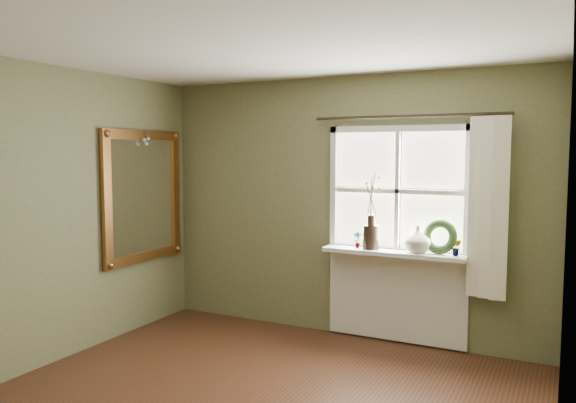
% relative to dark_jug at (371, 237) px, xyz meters
% --- Properties ---
extents(ceiling, '(4.50, 4.50, 0.00)m').
position_rel_dark_jug_xyz_m(ceiling, '(-0.33, -2.12, 1.56)').
color(ceiling, silver).
rests_on(ceiling, ground).
extents(wall_back, '(4.00, 0.10, 2.60)m').
position_rel_dark_jug_xyz_m(wall_back, '(-0.33, 0.18, 0.26)').
color(wall_back, '#676844').
rests_on(wall_back, ground).
extents(wall_left, '(0.10, 4.50, 2.60)m').
position_rel_dark_jug_xyz_m(wall_left, '(-2.38, -2.12, 0.26)').
color(wall_left, '#676844').
rests_on(wall_left, ground).
extents(wall_right, '(0.10, 4.50, 2.60)m').
position_rel_dark_jug_xyz_m(wall_right, '(1.72, -2.12, 0.26)').
color(wall_right, '#676844').
rests_on(wall_right, ground).
extents(window_frame, '(1.36, 0.06, 1.24)m').
position_rel_dark_jug_xyz_m(window_frame, '(0.22, 0.11, 0.44)').
color(window_frame, silver).
rests_on(window_frame, wall_back).
extents(window_sill, '(1.36, 0.26, 0.04)m').
position_rel_dark_jug_xyz_m(window_sill, '(0.22, 0.00, -0.14)').
color(window_sill, silver).
rests_on(window_sill, wall_back).
extents(window_apron, '(1.36, 0.04, 0.88)m').
position_rel_dark_jug_xyz_m(window_apron, '(0.22, 0.11, -0.58)').
color(window_apron, silver).
rests_on(window_apron, ground).
extents(dark_jug, '(0.21, 0.21, 0.23)m').
position_rel_dark_jug_xyz_m(dark_jug, '(0.00, 0.00, 0.00)').
color(dark_jug, black).
rests_on(dark_jug, window_sill).
extents(cream_vase, '(0.29, 0.29, 0.25)m').
position_rel_dark_jug_xyz_m(cream_vase, '(0.45, 0.00, 0.01)').
color(cream_vase, beige).
rests_on(cream_vase, window_sill).
extents(wreath, '(0.34, 0.19, 0.33)m').
position_rel_dark_jug_xyz_m(wreath, '(0.65, 0.04, 0.01)').
color(wreath, '#2C461F').
rests_on(wreath, window_sill).
extents(potted_plant_left, '(0.09, 0.07, 0.16)m').
position_rel_dark_jug_xyz_m(potted_plant_left, '(-0.14, 0.00, -0.03)').
color(potted_plant_left, '#2C461F').
rests_on(potted_plant_left, window_sill).
extents(potted_plant_right, '(0.10, 0.09, 0.15)m').
position_rel_dark_jug_xyz_m(potted_plant_right, '(0.80, 0.00, -0.04)').
color(potted_plant_right, '#2C461F').
rests_on(potted_plant_right, window_sill).
extents(curtain, '(0.36, 0.12, 1.59)m').
position_rel_dark_jug_xyz_m(curtain, '(1.06, 0.01, 0.33)').
color(curtain, '#EEE5CE').
rests_on(curtain, wall_back).
extents(curtain_rod, '(1.84, 0.03, 0.03)m').
position_rel_dark_jug_xyz_m(curtain_rod, '(0.32, 0.05, 1.14)').
color(curtain_rod, black).
rests_on(curtain_rod, wall_back).
extents(gilt_mirror, '(0.10, 1.15, 1.37)m').
position_rel_dark_jug_xyz_m(gilt_mirror, '(-2.29, -0.59, 0.36)').
color(gilt_mirror, white).
rests_on(gilt_mirror, wall_left).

